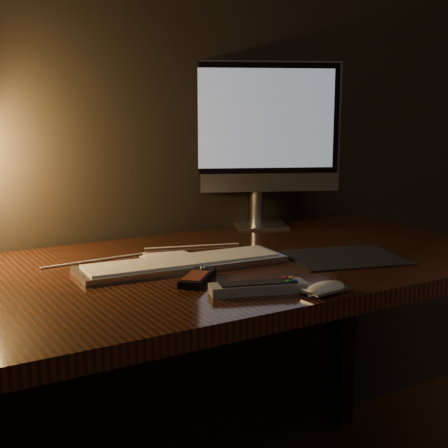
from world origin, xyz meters
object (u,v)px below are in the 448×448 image
keyboard (183,263)px  monitor (263,130)px  mouse (326,290)px  media_remote (198,277)px  tv_remote (258,287)px  desk (187,309)px

keyboard → monitor: bearing=40.4°
monitor → mouse: 0.78m
mouse → media_remote: bearing=123.1°
monitor → tv_remote: bearing=-100.9°
monitor → mouse: monitor is taller
monitor → tv_remote: 0.77m
keyboard → tv_remote: bearing=-78.2°
desk → monitor: bearing=32.9°
monitor → media_remote: (-0.47, -0.45, -0.29)m
media_remote → tv_remote: 0.15m
monitor → tv_remote: size_ratio=2.51×
keyboard → tv_remote: tv_remote is taller
media_remote → tv_remote: same height
keyboard → tv_remote: 0.26m
media_remote → tv_remote: (0.06, -0.13, 0.00)m
desk → mouse: size_ratio=17.04×
monitor → mouse: (-0.30, -0.66, -0.29)m
tv_remote → mouse: bearing=-17.7°
desk → keyboard: 0.16m
media_remote → mouse: bearing=-96.1°
monitor → desk: bearing=-123.1°
monitor → keyboard: bearing=-119.7°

